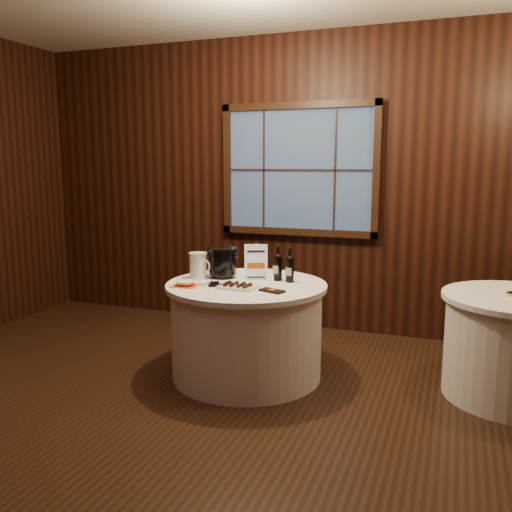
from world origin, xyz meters
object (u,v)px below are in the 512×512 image
at_px(port_bottle_right, 290,267).
at_px(chocolate_box, 272,291).
at_px(port_bottle_left, 278,265).
at_px(main_table, 247,330).
at_px(cracker_bowl, 186,283).
at_px(chocolate_plate, 238,286).
at_px(grape_bunch, 214,284).
at_px(ice_bucket, 222,262).
at_px(glass_pitcher, 198,265).
at_px(sign_stand, 256,267).

relative_size(port_bottle_right, chocolate_box, 1.50).
xyz_separation_m(port_bottle_left, port_bottle_right, (0.11, -0.03, -0.00)).
distance_m(main_table, cracker_bowl, 0.63).
bearing_deg(chocolate_plate, grape_bunch, -171.38).
distance_m(port_bottle_right, chocolate_plate, 0.48).
xyz_separation_m(ice_bucket, grape_bunch, (0.09, -0.35, -0.11)).
height_order(main_table, chocolate_box, chocolate_box).
height_order(main_table, port_bottle_left, port_bottle_left).
height_order(port_bottle_right, grape_bunch, port_bottle_right).
relative_size(port_bottle_left, chocolate_plate, 0.96).
bearing_deg(cracker_bowl, glass_pitcher, 95.93).
distance_m(main_table, grape_bunch, 0.49).
bearing_deg(cracker_bowl, sign_stand, 45.07).
bearing_deg(glass_pitcher, cracker_bowl, -71.76).
relative_size(main_table, glass_pitcher, 5.89).
bearing_deg(chocolate_plate, main_table, 89.96).
height_order(port_bottle_right, chocolate_box, port_bottle_right).
xyz_separation_m(main_table, glass_pitcher, (-0.44, 0.03, 0.49)).
distance_m(main_table, chocolate_plate, 0.44).
height_order(main_table, glass_pitcher, glass_pitcher).
xyz_separation_m(main_table, port_bottle_right, (0.31, 0.16, 0.50)).
height_order(port_bottle_left, chocolate_plate, port_bottle_left).
height_order(ice_bucket, grape_bunch, ice_bucket).
relative_size(port_bottle_right, ice_bucket, 1.14).
distance_m(chocolate_box, cracker_bowl, 0.70).
bearing_deg(ice_bucket, chocolate_box, -31.78).
height_order(main_table, port_bottle_right, port_bottle_right).
height_order(ice_bucket, cracker_bowl, ice_bucket).
distance_m(chocolate_plate, glass_pitcher, 0.50).
bearing_deg(ice_bucket, main_table, -27.73).
height_order(sign_stand, port_bottle_right, sign_stand).
bearing_deg(port_bottle_right, chocolate_plate, -129.60).
height_order(chocolate_plate, glass_pitcher, glass_pitcher).
bearing_deg(port_bottle_right, port_bottle_left, 167.16).
height_order(grape_bunch, glass_pitcher, glass_pitcher).
bearing_deg(main_table, sign_stand, 86.06).
bearing_deg(cracker_bowl, ice_bucket, 70.19).
height_order(sign_stand, cracker_bowl, sign_stand).
distance_m(sign_stand, port_bottle_right, 0.30).
height_order(port_bottle_right, cracker_bowl, port_bottle_right).
height_order(sign_stand, ice_bucket, sign_stand).
relative_size(ice_bucket, glass_pitcher, 1.14).
height_order(port_bottle_right, glass_pitcher, port_bottle_right).
bearing_deg(sign_stand, main_table, -115.80).
xyz_separation_m(main_table, chocolate_plate, (-0.00, -0.18, 0.40)).
bearing_deg(ice_bucket, chocolate_plate, -50.35).
bearing_deg(grape_bunch, chocolate_box, 1.23).
bearing_deg(chocolate_box, port_bottle_left, 121.84).
height_order(ice_bucket, chocolate_plate, ice_bucket).
bearing_deg(chocolate_plate, port_bottle_right, 48.21).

